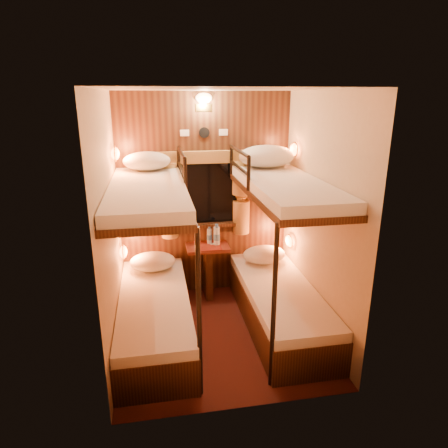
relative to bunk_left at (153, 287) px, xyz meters
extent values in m
plane|color=#39100F|center=(0.65, -0.07, -0.56)|extent=(2.10, 2.10, 0.00)
plane|color=silver|center=(0.65, -0.07, 1.84)|extent=(2.10, 2.10, 0.00)
plane|color=#C6B293|center=(0.65, 0.98, 0.64)|extent=(2.40, 0.00, 2.40)
plane|color=#C6B293|center=(0.65, -1.12, 0.64)|extent=(2.40, 0.00, 2.40)
plane|color=#C6B293|center=(-0.35, -0.07, 0.64)|extent=(0.00, 2.40, 2.40)
plane|color=#C6B293|center=(1.65, -0.07, 0.64)|extent=(0.00, 2.40, 2.40)
cube|color=black|center=(0.65, 0.97, 0.64)|extent=(2.00, 0.03, 2.40)
cube|color=black|center=(0.00, 0.00, -0.38)|extent=(0.70, 1.90, 0.35)
cube|color=white|center=(0.00, 0.00, -0.16)|extent=(0.68, 1.88, 0.10)
cube|color=black|center=(0.00, 0.00, 0.89)|extent=(0.70, 1.90, 0.06)
cube|color=white|center=(0.00, 0.00, 0.97)|extent=(0.68, 1.88, 0.10)
cylinder|color=black|center=(0.35, -0.90, 0.17)|extent=(0.04, 0.04, 1.45)
cylinder|color=black|center=(0.35, 0.88, 1.08)|extent=(0.04, 0.04, 0.32)
cylinder|color=black|center=(0.35, 0.03, 1.08)|extent=(0.04, 0.04, 0.32)
cylinder|color=black|center=(0.35, 0.46, 1.24)|extent=(0.04, 0.85, 0.04)
cylinder|color=black|center=(0.35, 0.46, 1.07)|extent=(0.03, 0.85, 0.03)
cube|color=black|center=(1.30, 0.00, -0.38)|extent=(0.70, 1.90, 0.35)
cube|color=white|center=(1.30, 0.00, -0.16)|extent=(0.68, 1.88, 0.10)
cube|color=black|center=(1.30, 0.00, 0.89)|extent=(0.70, 1.90, 0.06)
cube|color=white|center=(1.30, 0.00, 0.97)|extent=(0.68, 1.88, 0.10)
cylinder|color=black|center=(0.95, -0.90, 0.17)|extent=(0.04, 0.04, 1.45)
cylinder|color=black|center=(0.95, 0.88, 1.08)|extent=(0.04, 0.04, 0.32)
cylinder|color=black|center=(0.95, 0.03, 1.08)|extent=(0.04, 0.04, 0.32)
cylinder|color=black|center=(0.95, 0.46, 1.24)|extent=(0.04, 0.85, 0.04)
cylinder|color=black|center=(0.95, 0.46, 1.07)|extent=(0.03, 0.85, 0.03)
cube|color=black|center=(0.65, 0.95, 0.69)|extent=(0.98, 0.02, 0.78)
cube|color=black|center=(0.65, 0.94, 0.69)|extent=(0.90, 0.01, 0.70)
cube|color=black|center=(0.65, 0.90, 0.31)|extent=(1.00, 0.12, 0.04)
cube|color=olive|center=(0.65, 0.91, 1.12)|extent=(1.10, 0.06, 0.14)
cylinder|color=olive|center=(0.22, 0.90, 0.87)|extent=(0.22, 0.22, 0.40)
cylinder|color=olive|center=(0.22, 0.90, 0.64)|extent=(0.11, 0.11, 0.12)
cylinder|color=olive|center=(0.22, 0.90, 0.39)|extent=(0.20, 0.20, 0.40)
torus|color=#BA8D36|center=(0.22, 0.90, 0.64)|extent=(0.14, 0.14, 0.02)
cylinder|color=olive|center=(1.08, 0.90, 0.87)|extent=(0.22, 0.22, 0.40)
cylinder|color=olive|center=(1.08, 0.90, 0.64)|extent=(0.11, 0.11, 0.12)
cylinder|color=olive|center=(1.08, 0.90, 0.39)|extent=(0.20, 0.20, 0.40)
torus|color=#BA8D36|center=(1.08, 0.90, 0.64)|extent=(0.14, 0.14, 0.02)
cylinder|color=black|center=(0.65, 0.95, 1.39)|extent=(0.12, 0.02, 0.12)
cube|color=silver|center=(0.43, 0.95, 1.39)|extent=(0.10, 0.01, 0.07)
cube|color=silver|center=(0.87, 0.95, 1.39)|extent=(0.10, 0.01, 0.07)
cube|color=#BA8D36|center=(0.65, 0.95, 1.66)|extent=(0.18, 0.01, 0.08)
ellipsoid|color=#FFCC8C|center=(0.65, 0.93, 1.76)|extent=(0.18, 0.09, 0.11)
ellipsoid|color=orange|center=(-0.31, 0.63, 0.14)|extent=(0.08, 0.20, 0.13)
torus|color=#BA8D36|center=(-0.31, 0.63, 0.14)|extent=(0.02, 0.17, 0.17)
ellipsoid|color=orange|center=(-0.31, 0.63, 1.22)|extent=(0.08, 0.20, 0.13)
torus|color=#BA8D36|center=(-0.31, 0.63, 1.22)|extent=(0.02, 0.17, 0.17)
ellipsoid|color=orange|center=(1.61, 0.63, 0.14)|extent=(0.08, 0.20, 0.13)
torus|color=#BA8D36|center=(1.61, 0.63, 0.14)|extent=(0.02, 0.17, 0.17)
ellipsoid|color=orange|center=(1.61, 0.63, 1.22)|extent=(0.08, 0.20, 0.13)
torus|color=#BA8D36|center=(1.61, 0.63, 1.22)|extent=(0.02, 0.17, 0.17)
cube|color=maroon|center=(0.65, 0.78, 0.07)|extent=(0.50, 0.34, 0.04)
cube|color=black|center=(0.65, 0.78, -0.25)|extent=(0.08, 0.30, 0.61)
cube|color=maroon|center=(0.65, 0.78, 0.09)|extent=(0.30, 0.34, 0.01)
cylinder|color=#99BFE5|center=(0.68, 0.85, 0.18)|extent=(0.06, 0.06, 0.18)
cylinder|color=#3B6BB1|center=(0.68, 0.85, 0.17)|extent=(0.06, 0.06, 0.06)
cylinder|color=#3B6BB1|center=(0.68, 0.85, 0.29)|extent=(0.03, 0.03, 0.03)
cylinder|color=#99BFE5|center=(0.76, 0.79, 0.20)|extent=(0.07, 0.07, 0.22)
cylinder|color=#3B6BB1|center=(0.76, 0.79, 0.19)|extent=(0.08, 0.08, 0.08)
cylinder|color=#3B6BB1|center=(0.76, 0.79, 0.33)|extent=(0.04, 0.04, 0.03)
cube|color=silver|center=(0.72, 0.82, 0.09)|extent=(0.08, 0.06, 0.01)
cube|color=silver|center=(0.76, 0.82, 0.09)|extent=(0.07, 0.06, 0.01)
ellipsoid|color=silver|center=(0.00, 0.64, 0.00)|extent=(0.51, 0.37, 0.20)
ellipsoid|color=silver|center=(1.30, 0.62, 0.00)|extent=(0.51, 0.36, 0.20)
ellipsoid|color=silver|center=(0.00, 0.71, 1.13)|extent=(0.50, 0.36, 0.20)
ellipsoid|color=silver|center=(1.30, 0.66, 1.15)|extent=(0.62, 0.44, 0.24)
camera|label=1|loc=(0.06, -3.60, 1.79)|focal=32.00mm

